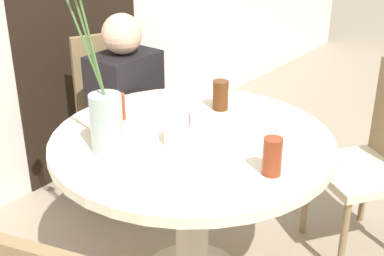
{
  "coord_description": "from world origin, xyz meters",
  "views": [
    {
      "loc": [
        -1.49,
        -1.16,
        1.62
      ],
      "look_at": [
        0.0,
        0.0,
        0.75
      ],
      "focal_mm": 50.0,
      "sensor_mm": 36.0,
      "label": 1
    }
  ],
  "objects_px": {
    "drink_glass_0": "(220,95)",
    "drink_glass_2": "(272,156)",
    "flower_vase": "(101,105)",
    "side_plate": "(282,144)",
    "person_guest": "(127,120)",
    "chair_far_back": "(379,153)",
    "drink_glass_3": "(118,107)",
    "chair_near_front": "(116,109)",
    "drink_glass_1": "(104,120)",
    "birthday_cake": "(190,134)"
  },
  "relations": [
    {
      "from": "drink_glass_2",
      "to": "flower_vase",
      "type": "bearing_deg",
      "value": 110.79
    },
    {
      "from": "drink_glass_2",
      "to": "person_guest",
      "type": "height_order",
      "value": "person_guest"
    },
    {
      "from": "side_plate",
      "to": "person_guest",
      "type": "distance_m",
      "value": 1.02
    },
    {
      "from": "drink_glass_2",
      "to": "drink_glass_0",
      "type": "bearing_deg",
      "value": 52.13
    },
    {
      "from": "drink_glass_0",
      "to": "drink_glass_1",
      "type": "distance_m",
      "value": 0.53
    },
    {
      "from": "person_guest",
      "to": "birthday_cake",
      "type": "bearing_deg",
      "value": -116.74
    },
    {
      "from": "side_plate",
      "to": "drink_glass_2",
      "type": "xyz_separation_m",
      "value": [
        -0.22,
        -0.08,
        0.06
      ]
    },
    {
      "from": "birthday_cake",
      "to": "drink_glass_2",
      "type": "relative_size",
      "value": 1.49
    },
    {
      "from": "flower_vase",
      "to": "side_plate",
      "type": "relative_size",
      "value": 3.55
    },
    {
      "from": "chair_far_back",
      "to": "drink_glass_1",
      "type": "xyz_separation_m",
      "value": [
        -0.92,
        0.81,
        0.26
      ]
    },
    {
      "from": "chair_near_front",
      "to": "drink_glass_0",
      "type": "xyz_separation_m",
      "value": [
        -0.07,
        -0.74,
        0.28
      ]
    },
    {
      "from": "person_guest",
      "to": "drink_glass_1",
      "type": "bearing_deg",
      "value": -143.22
    },
    {
      "from": "side_plate",
      "to": "drink_glass_1",
      "type": "bearing_deg",
      "value": 118.23
    },
    {
      "from": "chair_near_front",
      "to": "chair_far_back",
      "type": "height_order",
      "value": "same"
    },
    {
      "from": "drink_glass_0",
      "to": "drink_glass_2",
      "type": "height_order",
      "value": "drink_glass_2"
    },
    {
      "from": "side_plate",
      "to": "person_guest",
      "type": "bearing_deg",
      "value": 81.24
    },
    {
      "from": "flower_vase",
      "to": "person_guest",
      "type": "xyz_separation_m",
      "value": [
        0.59,
        0.47,
        -0.4
      ]
    },
    {
      "from": "side_plate",
      "to": "person_guest",
      "type": "height_order",
      "value": "person_guest"
    },
    {
      "from": "drink_glass_0",
      "to": "drink_glass_1",
      "type": "relative_size",
      "value": 1.23
    },
    {
      "from": "drink_glass_1",
      "to": "chair_near_front",
      "type": "bearing_deg",
      "value": 42.64
    },
    {
      "from": "flower_vase",
      "to": "person_guest",
      "type": "height_order",
      "value": "flower_vase"
    },
    {
      "from": "birthday_cake",
      "to": "side_plate",
      "type": "distance_m",
      "value": 0.35
    },
    {
      "from": "drink_glass_0",
      "to": "drink_glass_3",
      "type": "xyz_separation_m",
      "value": [
        -0.35,
        0.28,
        -0.01
      ]
    },
    {
      "from": "chair_far_back",
      "to": "drink_glass_3",
      "type": "bearing_deg",
      "value": -103.24
    },
    {
      "from": "birthday_cake",
      "to": "person_guest",
      "type": "height_order",
      "value": "person_guest"
    },
    {
      "from": "person_guest",
      "to": "drink_glass_3",
      "type": "bearing_deg",
      "value": -138.61
    },
    {
      "from": "side_plate",
      "to": "drink_glass_2",
      "type": "relative_size",
      "value": 1.63
    },
    {
      "from": "side_plate",
      "to": "birthday_cake",
      "type": "bearing_deg",
      "value": 123.46
    },
    {
      "from": "chair_far_back",
      "to": "drink_glass_0",
      "type": "relative_size",
      "value": 6.82
    },
    {
      "from": "chair_far_back",
      "to": "drink_glass_3",
      "type": "xyz_separation_m",
      "value": [
        -0.79,
        0.86,
        0.27
      ]
    },
    {
      "from": "chair_near_front",
      "to": "drink_glass_2",
      "type": "bearing_deg",
      "value": -85.2
    },
    {
      "from": "drink_glass_0",
      "to": "drink_glass_3",
      "type": "distance_m",
      "value": 0.45
    },
    {
      "from": "drink_glass_1",
      "to": "drink_glass_3",
      "type": "distance_m",
      "value": 0.14
    },
    {
      "from": "chair_near_front",
      "to": "drink_glass_3",
      "type": "xyz_separation_m",
      "value": [
        -0.42,
        -0.46,
        0.27
      ]
    },
    {
      "from": "side_plate",
      "to": "person_guest",
      "type": "xyz_separation_m",
      "value": [
        0.15,
        0.98,
        -0.22
      ]
    },
    {
      "from": "chair_near_front",
      "to": "birthday_cake",
      "type": "distance_m",
      "value": 0.96
    },
    {
      "from": "birthday_cake",
      "to": "drink_glass_2",
      "type": "xyz_separation_m",
      "value": [
        -0.02,
        -0.37,
        0.03
      ]
    },
    {
      "from": "side_plate",
      "to": "drink_glass_2",
      "type": "bearing_deg",
      "value": -160.23
    },
    {
      "from": "drink_glass_2",
      "to": "side_plate",
      "type": "bearing_deg",
      "value": 19.77
    },
    {
      "from": "drink_glass_0",
      "to": "drink_glass_3",
      "type": "bearing_deg",
      "value": 141.54
    },
    {
      "from": "birthday_cake",
      "to": "side_plate",
      "type": "bearing_deg",
      "value": -56.54
    },
    {
      "from": "chair_near_front",
      "to": "flower_vase",
      "type": "xyz_separation_m",
      "value": [
        -0.66,
        -0.62,
        0.39
      ]
    },
    {
      "from": "side_plate",
      "to": "drink_glass_1",
      "type": "xyz_separation_m",
      "value": [
        -0.33,
        0.62,
        0.05
      ]
    },
    {
      "from": "drink_glass_0",
      "to": "person_guest",
      "type": "relative_size",
      "value": 0.12
    },
    {
      "from": "chair_far_back",
      "to": "drink_glass_3",
      "type": "distance_m",
      "value": 1.2
    },
    {
      "from": "drink_glass_0",
      "to": "drink_glass_2",
      "type": "distance_m",
      "value": 0.6
    },
    {
      "from": "chair_far_back",
      "to": "chair_near_front",
      "type": "bearing_deg",
      "value": -130.11
    },
    {
      "from": "drink_glass_2",
      "to": "drink_glass_3",
      "type": "relative_size",
      "value": 1.23
    },
    {
      "from": "birthday_cake",
      "to": "drink_glass_3",
      "type": "bearing_deg",
      "value": 91.13
    },
    {
      "from": "chair_far_back",
      "to": "drink_glass_0",
      "type": "bearing_deg",
      "value": -108.9
    }
  ]
}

